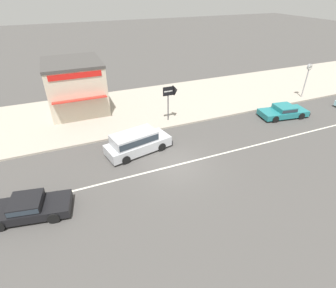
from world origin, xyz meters
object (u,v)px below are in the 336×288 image
sedan_black_0 (28,207)px  arrow_signboard (174,92)px  sedan_teal_3 (284,111)px  shopfront_corner_warung (76,86)px  minivan_silver_2 (136,142)px  street_clock (308,73)px

sedan_black_0 → arrow_signboard: bearing=32.3°
sedan_teal_3 → arrow_signboard: (-9.43, 3.04, 2.14)m
sedan_black_0 → shopfront_corner_warung: 13.37m
sedan_teal_3 → arrow_signboard: 10.14m
minivan_silver_2 → arrow_signboard: size_ratio=1.63×
street_clock → shopfront_corner_warung: shopfront_corner_warung is taller
street_clock → minivan_silver_2: bearing=-170.3°
minivan_silver_2 → shopfront_corner_warung: size_ratio=0.79×
minivan_silver_2 → sedan_black_0: bearing=-152.4°
sedan_teal_3 → shopfront_corner_warung: shopfront_corner_warung is taller
arrow_signboard → shopfront_corner_warung: (-7.31, 5.49, -0.28)m
sedan_black_0 → street_clock: (25.78, 6.83, 2.08)m
sedan_teal_3 → street_clock: size_ratio=1.33×
sedan_black_0 → street_clock: bearing=14.8°
street_clock → sedan_teal_3: bearing=-151.7°
arrow_signboard → shopfront_corner_warung: 9.14m
sedan_teal_3 → street_clock: 6.11m
sedan_teal_3 → shopfront_corner_warung: (-16.74, 8.52, 1.86)m
minivan_silver_2 → shopfront_corner_warung: (-2.90, 9.04, 1.55)m
street_clock → arrow_signboard: 14.50m
sedan_teal_3 → minivan_silver_2: bearing=-177.9°
sedan_teal_3 → street_clock: bearing=28.3°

